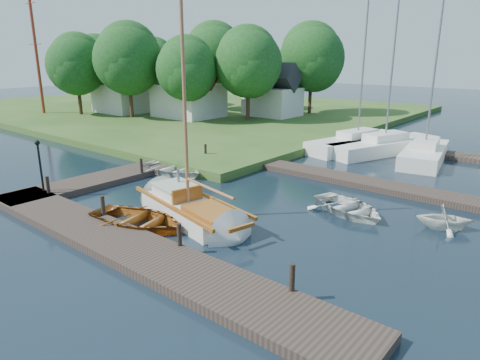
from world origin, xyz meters
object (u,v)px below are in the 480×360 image
Objects in this scene: house_c at (273,95)px; marina_boat_2 at (425,152)px; mooring_post_0 at (48,185)px; tender_d at (445,216)px; tree_2 at (187,69)px; radio_mast at (35,39)px; mooring_post_2 at (179,234)px; tender_c at (349,205)px; house_a at (188,92)px; tree_0 at (77,65)px; marina_boat_1 at (385,145)px; house_b at (123,91)px; tender_a at (172,167)px; tree_5 at (154,64)px; marina_boat_0 at (357,142)px; mooring_post_4 at (141,166)px; mooring_post_1 at (103,205)px; sailboat at (193,212)px; mooring_post_5 at (205,150)px; mooring_post_3 at (292,277)px; tree_7 at (312,58)px; tree_1 at (128,59)px; tree_6 at (96,62)px; dinghy at (138,217)px; lamp_post at (39,158)px; tree_3 at (248,62)px; tree_4 at (215,56)px.

marina_boat_2 is at bearing -24.84° from house_c.
mooring_post_0 is 0.39× the size of tender_d.
radio_mast is at bearing -159.29° from tree_2.
tender_c is (2.67, 7.20, -0.33)m from mooring_post_2.
house_a is 16.90m from radio_mast.
tender_d is 0.25× the size of tree_0.
marina_boat_1 is 28.89m from house_b.
tree_5 is at bearing 49.84° from tender_a.
marina_boat_0 is 34.31m from radio_mast.
mooring_post_4 is at bearing 171.88° from marina_boat_1.
marina_boat_2 is at bearing 83.41° from mooring_post_2.
mooring_post_1 is 10.17m from tender_c.
mooring_post_5 is at bearing 144.31° from sailboat.
tree_2 is at bearing 18.43° from tree_0.
mooring_post_3 is at bearing 0.00° from mooring_post_1.
tender_a is at bearing -76.85° from tree_7.
mooring_post_1 is at bearing -39.08° from tree_1.
tree_6 is (-6.00, 6.00, 0.11)m from tree_0.
lamp_post is at bearing 82.04° from dinghy.
tender_c is 42.81m from tree_6.
tender_c is at bearing 172.59° from marina_boat_2.
mooring_post_0 is at bearing 180.00° from mooring_post_3.
mooring_post_2 is 0.22× the size of tender_c.
marina_boat_2 is at bearing 6.39° from tree_0.
tree_1 reaches higher than tree_3.
tender_a is 0.27× the size of radio_mast.
tree_3 is 22.49m from radio_mast.
tree_3 reaches higher than house_b.
tree_5 is (-22.00, 25.05, 3.55)m from lamp_post.
mooring_post_1 is at bearing -54.92° from tree_4.
radio_mast is at bearing 163.50° from mooring_post_4.
tender_a is 25.81m from tree_7.
radio_mast reaches higher than mooring_post_5.
tree_1 reaches higher than mooring_post_0.
mooring_post_0 is at bearing -61.81° from tree_4.
radio_mast reaches higher than dinghy.
tender_a is at bearing -30.63° from tree_1.
tender_c is (12.17, 7.20, -1.50)m from lamp_post.
mooring_post_5 is at bearing 130.36° from mooring_post_2.
dinghy is at bearing -71.01° from tree_7.
radio_mast reaches higher than marina_boat_1.
tree_2 is at bearing 135.67° from mooring_post_2.
radio_mast is at bearing -108.37° from tree_5.
tree_3 is 0.58× the size of radio_mast.
tree_6 is 8.63m from radio_mast.
house_a is (-27.79, 12.97, 2.42)m from tender_d.
sailboat is 0.89× the size of marina_boat_2.
tree_5 is (-23.00, 20.05, 4.72)m from mooring_post_4.
lamp_post is 21.50m from marina_boat_1.
lamp_post is 24.14m from tree_3.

